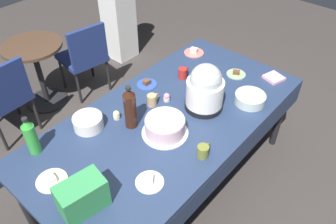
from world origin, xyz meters
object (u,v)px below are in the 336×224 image
(dessert_plate_cobalt, at_px, (147,84))
(coffee_mug_red, at_px, (183,73))
(soda_bottle_lime_soda, at_px, (31,137))
(coffee_mug_olive, at_px, (203,151))
(dessert_plate_coral, at_px, (194,52))
(ceramic_snack_bowl, at_px, (88,122))
(cupcake_vanilla, at_px, (117,115))
(glass_salad_bowl, at_px, (250,99))
(soda_carton, at_px, (82,196))
(dessert_plate_white, at_px, (150,181))
(maroon_chair_right, at_px, (84,55))
(soda_bottle_cola, at_px, (130,108))
(maroon_chair_left, at_px, (3,95))
(coffee_mug_tan, at_px, (152,100))
(cupcake_berry, at_px, (206,68))
(dessert_plate_cream, at_px, (52,180))
(round_cafe_table, at_px, (37,64))
(cupcake_lemon, at_px, (167,97))
(potluck_table, at_px, (168,123))
(water_cooler, at_px, (118,14))
(frosted_layer_cake, at_px, (165,127))
(dessert_plate_sage, at_px, (236,74))

(dessert_plate_cobalt, height_order, coffee_mug_red, coffee_mug_red)
(soda_bottle_lime_soda, distance_m, coffee_mug_olive, 1.10)
(dessert_plate_coral, bearing_deg, soda_bottle_lime_soda, 178.92)
(ceramic_snack_bowl, relative_size, cupcake_vanilla, 3.09)
(glass_salad_bowl, height_order, soda_carton, soda_carton)
(dessert_plate_white, bearing_deg, maroon_chair_right, 63.65)
(dessert_plate_coral, relative_size, soda_bottle_cola, 0.54)
(soda_bottle_lime_soda, bearing_deg, maroon_chair_left, 75.84)
(coffee_mug_olive, bearing_deg, coffee_mug_tan, 74.38)
(cupcake_berry, height_order, coffee_mug_red, coffee_mug_red)
(glass_salad_bowl, xyz_separation_m, dessert_plate_cream, (-1.44, 0.51, -0.03))
(glass_salad_bowl, relative_size, cupcake_berry, 3.46)
(glass_salad_bowl, xyz_separation_m, cupcake_vanilla, (-0.79, 0.64, -0.01))
(dessert_plate_cobalt, height_order, coffee_mug_olive, coffee_mug_olive)
(maroon_chair_left, relative_size, round_cafe_table, 1.18)
(maroon_chair_right, height_order, round_cafe_table, maroon_chair_right)
(soda_bottle_lime_soda, height_order, coffee_mug_tan, soda_bottle_lime_soda)
(cupcake_lemon, xyz_separation_m, soda_carton, (-1.02, -0.28, 0.07))
(potluck_table, relative_size, water_cooler, 1.77)
(dessert_plate_white, bearing_deg, coffee_mug_olive, -16.37)
(dessert_plate_coral, height_order, dessert_plate_white, dessert_plate_coral)
(ceramic_snack_bowl, relative_size, water_cooler, 0.17)
(dessert_plate_coral, distance_m, dessert_plate_white, 1.53)
(coffee_mug_red, height_order, soda_carton, soda_carton)
(frosted_layer_cake, bearing_deg, dessert_plate_sage, 0.81)
(frosted_layer_cake, height_order, dessert_plate_cobalt, frosted_layer_cake)
(ceramic_snack_bowl, xyz_separation_m, water_cooler, (1.63, 1.49, -0.21))
(dessert_plate_white, relative_size, coffee_mug_tan, 1.54)
(cupcake_lemon, relative_size, coffee_mug_tan, 0.60)
(dessert_plate_sage, xyz_separation_m, soda_carton, (-1.67, -0.06, 0.09))
(cupcake_berry, bearing_deg, soda_bottle_cola, -179.27)
(glass_salad_bowl, distance_m, coffee_mug_olive, 0.68)
(dessert_plate_cream, xyz_separation_m, coffee_mug_olive, (0.76, -0.57, 0.03))
(dessert_plate_coral, bearing_deg, water_cooler, 76.50)
(potluck_table, bearing_deg, coffee_mug_red, 26.97)
(dessert_plate_cobalt, relative_size, soda_bottle_cola, 0.49)
(dessert_plate_coral, relative_size, dessert_plate_white, 1.05)
(soda_bottle_cola, distance_m, coffee_mug_tan, 0.29)
(cupcake_berry, xyz_separation_m, coffee_mug_red, (-0.21, 0.08, 0.01))
(soda_bottle_cola, bearing_deg, potluck_table, -30.96)
(glass_salad_bowl, relative_size, coffee_mug_red, 2.09)
(coffee_mug_red, bearing_deg, cupcake_lemon, -162.82)
(dessert_plate_white, height_order, coffee_mug_tan, coffee_mug_tan)
(cupcake_vanilla, relative_size, soda_carton, 0.26)
(potluck_table, relative_size, dessert_plate_white, 12.65)
(dessert_plate_sage, bearing_deg, round_cafe_table, 114.73)
(glass_salad_bowl, distance_m, dessert_plate_cream, 1.52)
(cupcake_vanilla, xyz_separation_m, round_cafe_table, (0.20, 1.48, -0.28))
(coffee_mug_red, distance_m, maroon_chair_left, 1.67)
(round_cafe_table, bearing_deg, dessert_plate_cream, -117.84)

